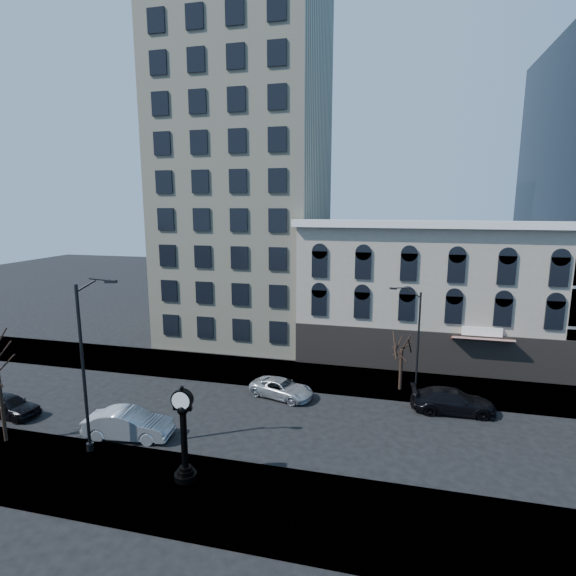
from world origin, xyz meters
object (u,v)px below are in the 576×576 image
(street_clock, at_px, (184,438))
(car_near_b, at_px, (129,424))
(car_near_a, at_px, (9,405))
(street_lamp_near, at_px, (92,320))

(street_clock, relative_size, car_near_b, 0.96)
(car_near_a, bearing_deg, car_near_b, -88.69)
(street_lamp_near, bearing_deg, car_near_b, 64.82)
(car_near_a, relative_size, car_near_b, 0.82)
(street_lamp_near, height_order, car_near_a, street_lamp_near)
(street_lamp_near, bearing_deg, street_clock, -23.46)
(street_clock, height_order, car_near_a, street_clock)
(street_clock, bearing_deg, car_near_b, 144.21)
(car_near_b, bearing_deg, street_clock, -127.75)
(street_clock, xyz_separation_m, car_near_a, (-14.52, 3.71, -1.64))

